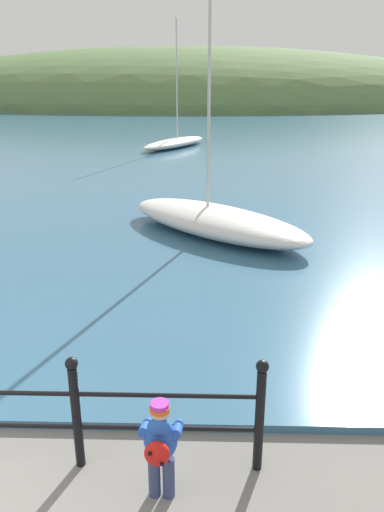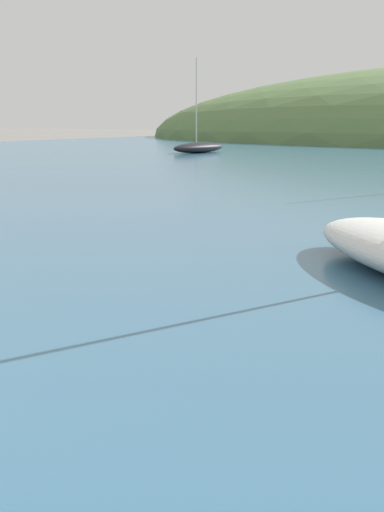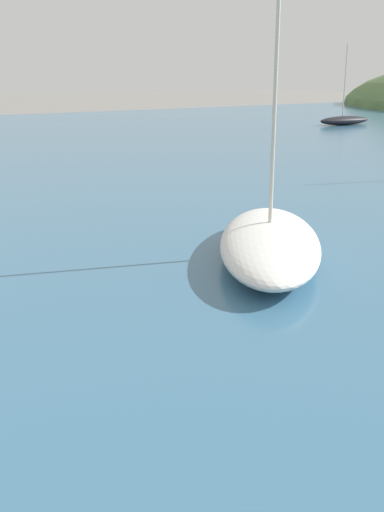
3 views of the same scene
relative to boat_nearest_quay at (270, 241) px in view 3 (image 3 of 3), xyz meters
name	(u,v)px [view 3 (image 3 of 3)]	position (x,y,z in m)	size (l,w,h in m)	color
boat_nearest_quay	(270,241)	(0.00, 0.00, 0.00)	(4.96, 4.71, 6.19)	silver
boat_twin_mast	(344,120)	(-19.53, 24.96, -0.02)	(1.60, 4.24, 5.14)	black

